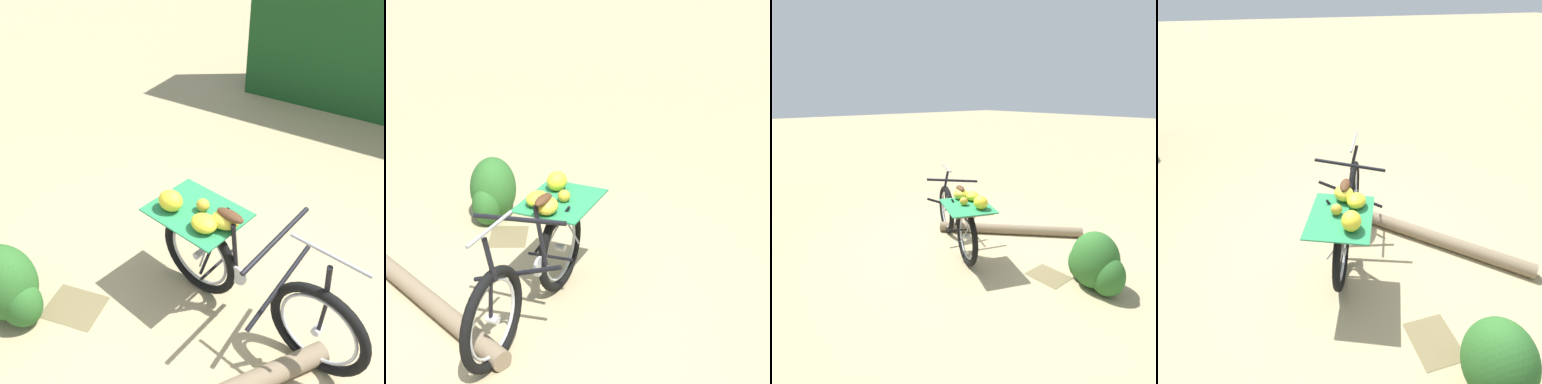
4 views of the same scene
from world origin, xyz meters
The scene contains 5 objects.
ground_plane centered at (0.00, 0.00, 0.00)m, with size 60.00×60.00×0.00m, color tan.
bicycle centered at (-0.13, -0.21, 0.47)m, with size 1.75×1.01×1.03m.
fallen_log centered at (-0.26, -1.13, 0.07)m, with size 0.15×0.15×2.14m, color #7F6B51.
shrub_cluster centered at (-1.82, -0.76, 0.28)m, with size 0.68×0.47×0.65m.
leaf_litter_patch centered at (-1.37, -0.57, 0.00)m, with size 0.44×0.36×0.01m, color olive.
Camera 4 is at (-2.74, 0.55, 2.45)m, focal length 31.03 mm.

